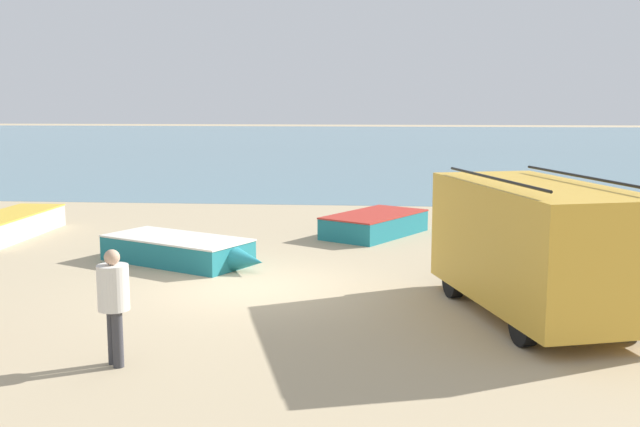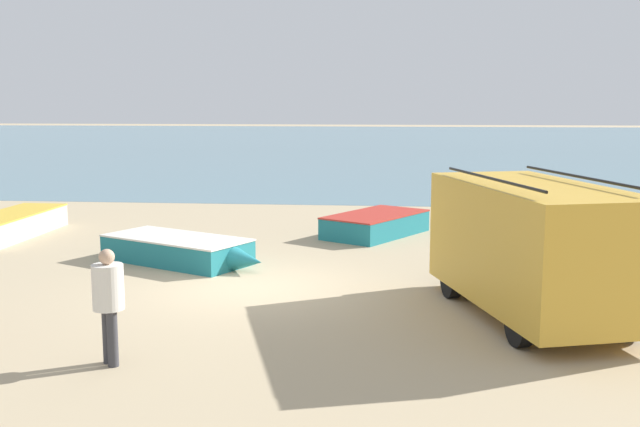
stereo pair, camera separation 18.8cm
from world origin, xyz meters
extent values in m
plane|color=tan|center=(0.00, 0.00, 0.00)|extent=(200.00, 200.00, 0.00)
cube|color=slate|center=(0.00, 52.00, 0.00)|extent=(120.00, 80.00, 0.01)
cube|color=gold|center=(5.29, -1.53, 1.30)|extent=(3.31, 5.09, 2.04)
cube|color=black|center=(4.60, 0.77, 0.74)|extent=(1.85, 0.64, 0.92)
cube|color=#1E232D|center=(4.63, 0.69, 1.91)|extent=(1.76, 0.57, 0.65)
cylinder|color=black|center=(4.01, -0.39, 0.32)|extent=(0.39, 0.68, 0.64)
cylinder|color=black|center=(5.73, 0.12, 0.32)|extent=(0.39, 0.68, 0.64)
cylinder|color=black|center=(4.84, -3.19, 0.32)|extent=(0.39, 0.68, 0.64)
cylinder|color=black|center=(6.56, -2.67, 0.32)|extent=(0.39, 0.68, 0.64)
cylinder|color=black|center=(4.51, -1.76, 2.44)|extent=(1.14, 3.71, 0.05)
cylinder|color=black|center=(6.06, -1.30, 2.44)|extent=(1.14, 3.71, 0.05)
cube|color=#1E757F|center=(-2.13, 2.21, 0.28)|extent=(3.76, 2.93, 0.56)
cone|color=#1E757F|center=(-0.27, 1.26, 0.28)|extent=(0.91, 0.81, 0.53)
cube|color=silver|center=(-2.13, 2.21, 0.49)|extent=(0.82, 1.36, 0.05)
cube|color=silver|center=(-2.13, 2.21, 0.58)|extent=(3.80, 2.96, 0.04)
cube|color=#1E757F|center=(2.40, 6.16, 0.29)|extent=(3.05, 3.54, 0.57)
cone|color=#1E757F|center=(3.39, 7.79, 0.29)|extent=(0.82, 0.87, 0.54)
cube|color=#B22D23|center=(2.40, 6.16, 0.51)|extent=(1.42, 0.97, 0.05)
cube|color=#B22D23|center=(2.40, 6.16, 0.59)|extent=(3.08, 3.57, 0.04)
cube|color=#ADA89E|center=(-7.65, 4.97, 0.30)|extent=(1.42, 4.11, 0.60)
cube|color=gold|center=(-7.65, 4.97, 0.54)|extent=(1.28, 0.21, 0.05)
cube|color=gold|center=(-7.65, 4.97, 0.62)|extent=(1.44, 4.15, 0.04)
cube|color=#1E757F|center=(7.60, 5.59, 0.25)|extent=(3.80, 2.72, 0.49)
cone|color=#1E757F|center=(5.62, 4.69, 0.25)|extent=(0.91, 0.75, 0.47)
cube|color=gold|center=(7.60, 5.59, 0.43)|extent=(0.70, 1.22, 0.05)
cube|color=gold|center=(7.60, 5.59, 0.51)|extent=(3.84, 2.75, 0.04)
cylinder|color=#38383D|center=(-1.16, -4.51, 0.41)|extent=(0.15, 0.15, 0.82)
cylinder|color=#38383D|center=(-1.04, -4.64, 0.41)|extent=(0.15, 0.15, 0.82)
cylinder|color=silver|center=(-1.10, -4.58, 1.14)|extent=(0.44, 0.44, 0.65)
sphere|color=tan|center=(-1.10, -4.58, 1.57)|extent=(0.22, 0.22, 0.22)
camera|label=1|loc=(2.70, -14.50, 3.75)|focal=42.00mm
camera|label=2|loc=(2.89, -14.48, 3.75)|focal=42.00mm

